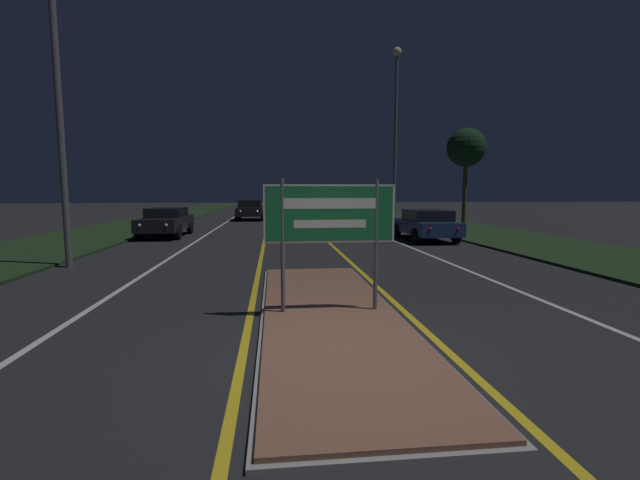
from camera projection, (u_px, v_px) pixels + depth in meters
name	position (u px, v px, depth m)	size (l,w,h in m)	color
ground_plane	(348.00, 357.00, 5.42)	(160.00, 160.00, 0.00)	#232326
median_island	(330.00, 314.00, 7.20)	(2.29, 7.99, 0.10)	#999993
verge_left	(122.00, 228.00, 24.16)	(5.00, 100.00, 0.08)	#1E3319
verge_right	(445.00, 225.00, 26.19)	(5.00, 100.00, 0.08)	#1E3319
centre_line_yellow_left	(268.00, 222.00, 29.98)	(0.12, 70.00, 0.01)	gold
centre_line_yellow_right	(306.00, 221.00, 30.26)	(0.12, 70.00, 0.01)	gold
lane_line_white_left	(226.00, 222.00, 29.67)	(0.12, 70.00, 0.01)	silver
lane_line_white_right	(346.00, 221.00, 30.57)	(0.12, 70.00, 0.01)	silver
edge_line_white_left	(182.00, 222.00, 29.35)	(0.10, 70.00, 0.01)	silver
edge_line_white_right	(387.00, 221.00, 30.89)	(0.10, 70.00, 0.01)	silver
highway_sign	(330.00, 219.00, 7.02)	(2.16, 0.07, 2.20)	#56565B
streetlight_left_near	(55.00, 50.00, 11.23)	(0.55, 0.55, 8.70)	#56565B
streetlight_right_near	(396.00, 116.00, 24.72)	(0.51, 0.51, 10.28)	#56565B
car_receding_0	(425.00, 224.00, 18.54)	(1.92, 4.34, 1.31)	navy
car_receding_1	(329.00, 213.00, 27.48)	(1.92, 4.13, 1.37)	silver
car_receding_2	(346.00, 207.00, 38.37)	(1.90, 4.48, 1.43)	#4C514C
car_receding_3	(335.00, 204.00, 48.98)	(1.90, 4.68, 1.39)	black
car_approaching_0	(166.00, 221.00, 19.99)	(1.88, 4.42, 1.34)	black
car_approaching_1	(250.00, 209.00, 31.84)	(2.03, 4.06, 1.48)	black
roadside_palm_right	(466.00, 148.00, 24.36)	(2.19, 2.19, 5.62)	#4C3823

